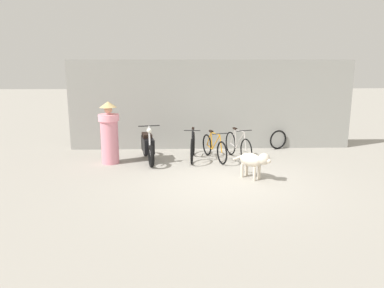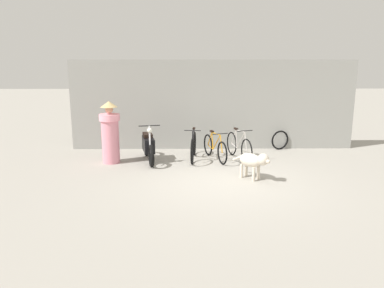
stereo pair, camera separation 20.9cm
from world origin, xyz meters
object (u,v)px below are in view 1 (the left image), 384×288
(bicycle_0, at_px, (193,147))
(person_in_robes, at_px, (109,133))
(bicycle_2, at_px, (238,146))
(bicycle_1, at_px, (214,148))
(motorcycle, at_px, (148,146))
(spare_tire_left, at_px, (278,140))
(stray_dog, at_px, (254,160))

(bicycle_0, relative_size, person_in_robes, 1.01)
(bicycle_2, bearing_deg, bicycle_1, -101.50)
(motorcycle, relative_size, spare_tire_left, 2.96)
(bicycle_1, distance_m, motorcycle, 1.90)
(bicycle_1, relative_size, motorcycle, 0.90)
(stray_dog, bearing_deg, spare_tire_left, 114.78)
(bicycle_2, height_order, person_in_robes, person_in_robes)
(bicycle_0, bearing_deg, spare_tire_left, 117.68)
(bicycle_0, relative_size, spare_tire_left, 2.80)
(bicycle_2, bearing_deg, bicycle_0, -104.87)
(bicycle_2, height_order, motorcycle, motorcycle)
(bicycle_0, height_order, motorcycle, motorcycle)
(bicycle_2, bearing_deg, stray_dog, -13.97)
(bicycle_0, bearing_deg, motorcycle, -77.55)
(bicycle_1, bearing_deg, stray_dog, 4.63)
(stray_dog, height_order, person_in_robes, person_in_robes)
(bicycle_0, relative_size, motorcycle, 0.94)
(bicycle_1, height_order, bicycle_2, bicycle_2)
(stray_dog, bearing_deg, bicycle_1, 161.87)
(person_in_robes, bearing_deg, stray_dog, 142.58)
(motorcycle, relative_size, stray_dog, 2.00)
(motorcycle, bearing_deg, bicycle_2, 82.17)
(bicycle_0, distance_m, motorcycle, 1.29)
(motorcycle, bearing_deg, bicycle_1, 82.07)
(bicycle_2, bearing_deg, spare_tire_left, 111.55)
(bicycle_2, xyz_separation_m, motorcycle, (-2.60, -0.21, 0.06))
(bicycle_1, relative_size, spare_tire_left, 2.66)
(bicycle_1, bearing_deg, spare_tire_left, 101.04)
(bicycle_1, bearing_deg, motorcycle, -103.54)
(person_in_robes, bearing_deg, bicycle_2, 171.20)
(person_in_robes, height_order, spare_tire_left, person_in_robes)
(bicycle_1, xyz_separation_m, spare_tire_left, (2.19, 1.21, -0.03))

